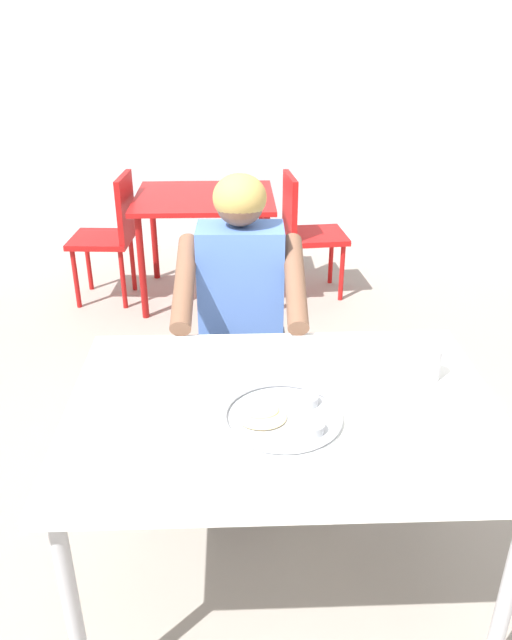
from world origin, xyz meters
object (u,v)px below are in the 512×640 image
at_px(thali_tray, 283,416).
at_px(chair_red_left, 112,230).
at_px(drinking_cup, 430,363).
at_px(table_background_red, 205,208).
at_px(chair_foreground, 241,329).
at_px(chair_red_right, 305,227).
at_px(diner_foreground, 241,304).
at_px(table_foreground, 283,424).

bearing_deg(thali_tray, chair_red_left, 110.27).
relative_size(drinking_cup, table_background_red, 0.12).
distance_m(drinking_cup, chair_red_left, 2.73).
xyz_separation_m(chair_foreground, chair_red_left, (-0.83, 1.51, -0.03)).
bearing_deg(chair_foreground, drinking_cup, -54.94).
relative_size(chair_foreground, chair_red_right, 1.07).
relative_size(thali_tray, diner_foreground, 0.27).
bearing_deg(chair_red_right, drinking_cup, -87.08).
bearing_deg(chair_foreground, chair_red_right, 74.00).
height_order(drinking_cup, chair_foreground, chair_foreground).
xyz_separation_m(drinking_cup, chair_foreground, (-0.57, 0.81, -0.29)).
distance_m(table_background_red, chair_red_left, 0.63).
xyz_separation_m(table_foreground, drinking_cup, (0.46, 0.13, 0.12)).
bearing_deg(diner_foreground, thali_tray, -82.23).
bearing_deg(chair_red_left, thali_tray, -69.73).
bearing_deg(chair_red_right, chair_foreground, -106.00).
relative_size(drinking_cup, diner_foreground, 0.09).
distance_m(thali_tray, chair_foreground, 1.04).
height_order(table_foreground, chair_foreground, chair_foreground).
bearing_deg(table_foreground, chair_red_right, 82.30).
relative_size(table_foreground, chair_red_right, 1.51).
distance_m(thali_tray, drinking_cup, 0.51).
bearing_deg(diner_foreground, chair_red_right, 75.76).
bearing_deg(thali_tray, table_background_red, 97.15).
height_order(diner_foreground, table_background_red, diner_foreground).
distance_m(thali_tray, chair_red_right, 2.61).
bearing_deg(thali_tray, table_foreground, 84.69).
bearing_deg(table_foreground, table_background_red, 97.52).
bearing_deg(drinking_cup, chair_red_left, 121.03).
bearing_deg(chair_red_right, table_background_red, -178.25).
bearing_deg(drinking_cup, diner_foreground, 134.20).
bearing_deg(chair_red_left, chair_foreground, -61.28).
bearing_deg(drinking_cup, table_foreground, -164.71).
xyz_separation_m(table_foreground, chair_red_left, (-0.94, 2.45, -0.19)).
height_order(chair_foreground, diner_foreground, diner_foreground).
relative_size(table_background_red, chair_red_left, 1.06).
xyz_separation_m(drinking_cup, chair_red_left, (-1.40, 2.32, -0.31)).
bearing_deg(table_background_red, diner_foreground, -83.13).
bearing_deg(table_foreground, chair_red_left, 110.98).
bearing_deg(chair_foreground, thali_tray, -84.16).
distance_m(drinking_cup, diner_foreground, 0.82).
xyz_separation_m(table_foreground, thali_tray, (-0.01, -0.07, 0.08)).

